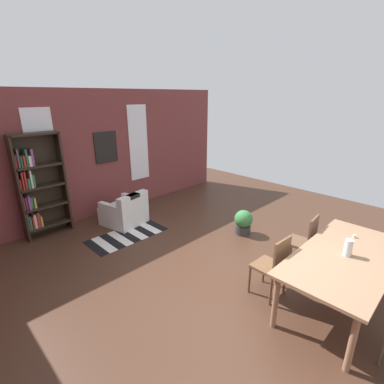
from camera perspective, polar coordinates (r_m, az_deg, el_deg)
name	(u,v)px	position (r m, az deg, el deg)	size (l,w,h in m)	color
ground_plane	(236,288)	(4.56, 8.87, -18.58)	(10.52, 10.52, 0.00)	#482D1F
back_wall_brick	(96,155)	(6.97, -18.87, 7.13)	(7.59, 0.12, 2.91)	brown
window_pane_0	(43,156)	(6.47, -27.86, 6.41)	(0.55, 0.02, 1.89)	white
window_pane_1	(138,143)	(7.46, -10.76, 9.67)	(0.55, 0.02, 1.89)	white
dining_table	(346,260)	(4.33, 28.59, -11.98)	(2.18, 1.06, 0.78)	#9F7657
vase_on_table	(348,248)	(4.25, 28.99, -9.80)	(0.10, 0.10, 0.23)	silver
tealight_candle_0	(354,236)	(4.83, 29.91, -7.72)	(0.04, 0.04, 0.05)	silver
dining_chair_far_right	(304,240)	(5.04, 21.73, -9.04)	(0.43, 0.43, 0.95)	brown
dining_chair_far_left	(273,265)	(4.25, 16.08, -13.90)	(0.42, 0.42, 0.95)	brown
bookshelf_tall	(38,187)	(6.37, -28.68, 0.95)	(0.89, 0.29, 2.09)	#2D2319
armchair_white	(125,212)	(6.53, -13.35, -3.93)	(0.94, 0.94, 0.75)	silver
potted_plant_by_shelf	(243,222)	(6.00, 10.33, -5.90)	(0.38, 0.38, 0.52)	#333338
striped_rug	(127,235)	(6.09, -12.90, -8.48)	(1.60, 0.76, 0.01)	black
framed_picture	(106,147)	(6.98, -16.97, 8.62)	(0.56, 0.03, 0.72)	black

